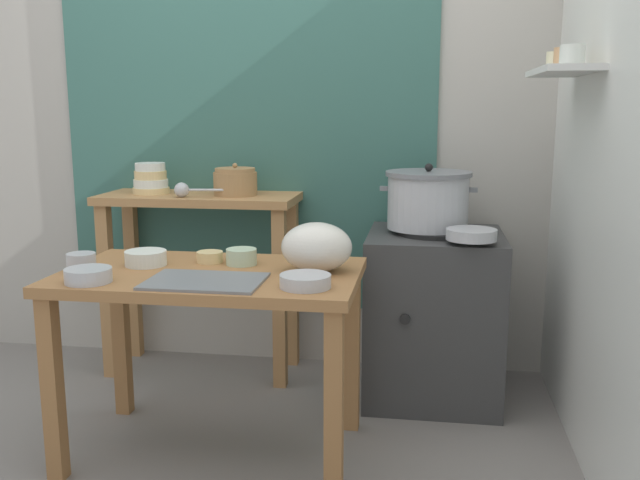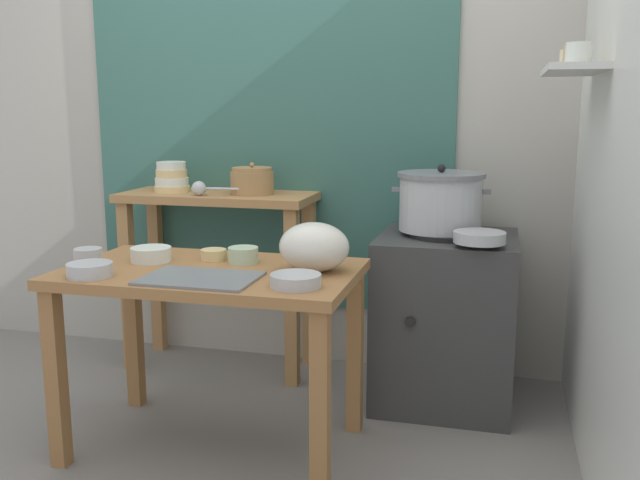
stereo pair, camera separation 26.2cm
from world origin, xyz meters
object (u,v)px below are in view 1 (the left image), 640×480
at_px(prep_bowl_3, 241,256).
at_px(ladle, 184,190).
at_px(prep_bowl_5, 88,275).
at_px(clay_pot, 235,182).
at_px(wide_pan, 471,234).
at_px(prep_bowl_4, 81,261).
at_px(stove_block, 433,314).
at_px(plastic_bag, 317,247).
at_px(steamer_pot, 428,200).
at_px(prep_bowl_0, 210,256).
at_px(back_shelf_table, 200,239).
at_px(bowl_stack_enamel, 151,179).
at_px(prep_bowl_2, 305,280).
at_px(prep_bowl_1, 146,257).
at_px(serving_tray, 205,281).
at_px(prep_table, 211,300).

bearing_deg(prep_bowl_3, ladle, 126.75).
bearing_deg(prep_bowl_5, clay_pot, 77.35).
bearing_deg(wide_pan, clay_pot, 161.86).
distance_m(ladle, prep_bowl_4, 0.81).
bearing_deg(stove_block, plastic_bag, -124.83).
bearing_deg(prep_bowl_3, steamer_pot, 39.78).
relative_size(steamer_pot, prep_bowl_0, 4.23).
distance_m(clay_pot, ladle, 0.25).
bearing_deg(back_shelf_table, prep_bowl_3, -60.13).
height_order(bowl_stack_enamel, prep_bowl_4, bowl_stack_enamel).
bearing_deg(wide_pan, prep_bowl_2, -132.28).
height_order(back_shelf_table, prep_bowl_4, back_shelf_table).
bearing_deg(prep_bowl_4, prep_bowl_1, 32.96).
bearing_deg(serving_tray, stove_block, 47.24).
xyz_separation_m(prep_bowl_4, prep_bowl_5, (0.11, -0.15, -0.01)).
bearing_deg(ladle, bowl_stack_enamel, 151.50).
height_order(prep_bowl_0, prep_bowl_1, prep_bowl_1).
distance_m(prep_table, prep_bowl_5, 0.45).
xyz_separation_m(plastic_bag, prep_bowl_4, (-0.86, -0.13, -0.06)).
xyz_separation_m(stove_block, plastic_bag, (-0.44, -0.63, 0.43)).
xyz_separation_m(prep_bowl_3, prep_bowl_5, (-0.45, -0.35, -0.01)).
bearing_deg(steamer_pot, prep_bowl_1, -148.39).
relative_size(wide_pan, prep_bowl_5, 1.29).
xyz_separation_m(steamer_pot, plastic_bag, (-0.40, -0.65, -0.10)).
distance_m(back_shelf_table, serving_tray, 1.05).
distance_m(back_shelf_table, prep_bowl_0, 0.73).
bearing_deg(clay_pot, plastic_bag, -55.77).
relative_size(stove_block, prep_bowl_0, 7.65).
bearing_deg(back_shelf_table, stove_block, -6.48).
relative_size(bowl_stack_enamel, prep_bowl_5, 1.10).
height_order(clay_pot, serving_tray, clay_pot).
relative_size(serving_tray, prep_bowl_0, 3.92).
bearing_deg(bowl_stack_enamel, prep_bowl_4, -84.44).
bearing_deg(serving_tray, clay_pot, 99.45).
xyz_separation_m(serving_tray, prep_bowl_5, (-0.40, -0.06, 0.02)).
bearing_deg(back_shelf_table, serving_tray, -70.54).
bearing_deg(prep_table, wide_pan, 25.34).
relative_size(prep_bowl_0, prep_bowl_1, 0.65).
distance_m(prep_table, prep_bowl_2, 0.45).
height_order(plastic_bag, prep_bowl_5, plastic_bag).
bearing_deg(plastic_bag, steamer_pot, 58.49).
xyz_separation_m(back_shelf_table, prep_bowl_5, (-0.05, -1.05, 0.07)).
xyz_separation_m(prep_table, prep_bowl_5, (-0.37, -0.23, 0.14)).
distance_m(stove_block, prep_bowl_2, 1.04).
distance_m(steamer_pot, wide_pan, 0.33).
distance_m(bowl_stack_enamel, prep_bowl_0, 0.88).
relative_size(plastic_bag, prep_bowl_5, 1.63).
height_order(wide_pan, prep_bowl_3, wide_pan).
bearing_deg(prep_bowl_2, prep_table, 155.15).
bearing_deg(serving_tray, wide_pan, 33.93).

